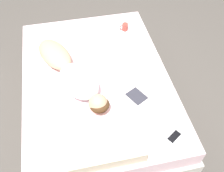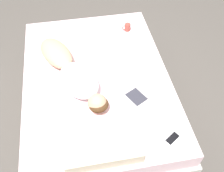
{
  "view_description": "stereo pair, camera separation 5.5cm",
  "coord_description": "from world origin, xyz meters",
  "px_view_note": "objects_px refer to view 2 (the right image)",
  "views": [
    {
      "loc": [
        0.22,
        1.86,
        2.64
      ],
      "look_at": [
        -0.13,
        0.2,
        0.64
      ],
      "focal_mm": 42.0,
      "sensor_mm": 36.0,
      "label": 1
    },
    {
      "loc": [
        0.17,
        1.87,
        2.64
      ],
      "look_at": [
        -0.13,
        0.2,
        0.64
      ],
      "focal_mm": 42.0,
      "sensor_mm": 36.0,
      "label": 2
    }
  ],
  "objects_px": {
    "cell_phone": "(172,138)",
    "coffee_mug": "(127,27)",
    "open_magazine": "(144,92)",
    "person": "(72,72)"
  },
  "relations": [
    {
      "from": "coffee_mug",
      "to": "cell_phone",
      "type": "xyz_separation_m",
      "value": [
        -0.06,
        1.56,
        -0.04
      ]
    },
    {
      "from": "cell_phone",
      "to": "coffee_mug",
      "type": "bearing_deg",
      "value": -30.32
    },
    {
      "from": "person",
      "to": "cell_phone",
      "type": "relative_size",
      "value": 7.01
    },
    {
      "from": "person",
      "to": "open_magazine",
      "type": "distance_m",
      "value": 0.76
    },
    {
      "from": "person",
      "to": "open_magazine",
      "type": "bearing_deg",
      "value": 131.25
    },
    {
      "from": "person",
      "to": "coffee_mug",
      "type": "xyz_separation_m",
      "value": [
        -0.73,
        -0.69,
        -0.05
      ]
    },
    {
      "from": "person",
      "to": "open_magazine",
      "type": "xyz_separation_m",
      "value": [
        -0.69,
        0.31,
        -0.09
      ]
    },
    {
      "from": "cell_phone",
      "to": "person",
      "type": "bearing_deg",
      "value": 9.95
    },
    {
      "from": "person",
      "to": "coffee_mug",
      "type": "bearing_deg",
      "value": -161.09
    },
    {
      "from": "open_magazine",
      "to": "cell_phone",
      "type": "xyz_separation_m",
      "value": [
        -0.11,
        0.56,
        0.0
      ]
    }
  ]
}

